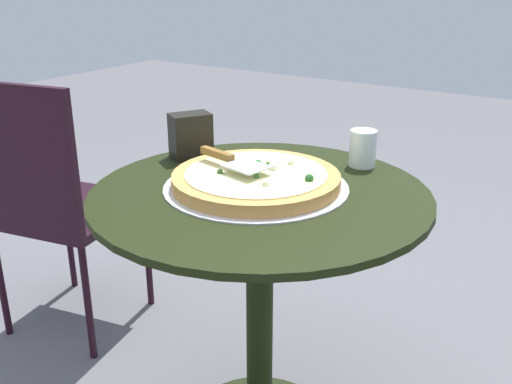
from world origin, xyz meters
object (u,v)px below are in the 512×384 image
pizza_on_tray (256,180)px  pizza_server (231,160)px  drinking_cup (363,148)px  patio_chair_near (51,195)px  napkin_dispenser (191,136)px  patio_table (260,264)px

pizza_on_tray → pizza_server: 0.08m
drinking_cup → patio_chair_near: 1.04m
napkin_dispenser → patio_table: bearing=-80.3°
pizza_on_tray → pizza_server: (0.07, 0.01, 0.04)m
patio_table → pizza_on_tray: size_ratio=1.82×
patio_table → napkin_dispenser: 0.42m
patio_table → pizza_on_tray: pizza_on_tray is taller
napkin_dispenser → patio_chair_near: 0.61m
pizza_server → patio_chair_near: patio_chair_near is taller
pizza_server → drinking_cup: bearing=-125.4°
drinking_cup → pizza_on_tray: bearing=63.4°
pizza_server → patio_chair_near: (0.76, -0.03, -0.27)m
napkin_dispenser → patio_chair_near: bearing=129.0°
patio_table → patio_chair_near: 0.85m
drinking_cup → patio_chair_near: size_ratio=0.11×
napkin_dispenser → patio_chair_near: size_ratio=0.14×
pizza_server → drinking_cup: (-0.22, -0.30, -0.01)m
patio_table → pizza_server: bearing=-3.3°
patio_table → pizza_on_tray: bearing=-35.1°
patio_table → patio_chair_near: patio_chair_near is taller
pizza_server → napkin_dispenser: (0.22, -0.11, 0.00)m
pizza_on_tray → napkin_dispenser: 0.31m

